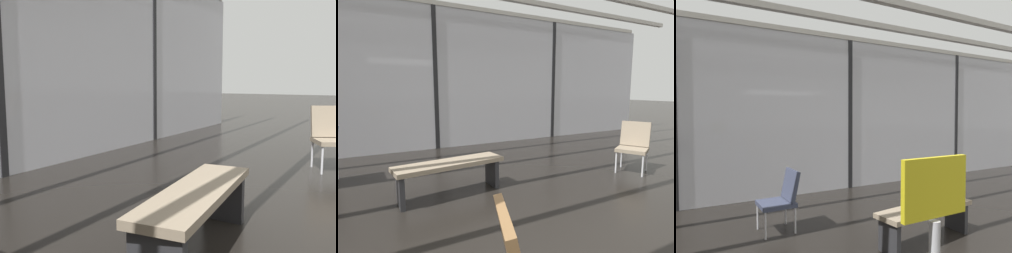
% 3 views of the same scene
% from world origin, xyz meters
% --- Properties ---
extents(glass_curtain_wall, '(14.00, 0.08, 3.36)m').
position_xyz_m(glass_curtain_wall, '(0.00, 5.20, 1.68)').
color(glass_curtain_wall, silver).
rests_on(glass_curtain_wall, ground).
extents(window_mullion_1, '(0.10, 0.12, 3.36)m').
position_xyz_m(window_mullion_1, '(0.00, 5.20, 1.68)').
color(window_mullion_1, black).
rests_on(window_mullion_1, ground).
extents(window_mullion_2, '(0.10, 0.12, 3.36)m').
position_xyz_m(window_mullion_2, '(3.50, 5.20, 1.68)').
color(window_mullion_2, black).
rests_on(window_mullion_2, ground).
extents(parked_airplane, '(11.25, 3.74, 3.74)m').
position_xyz_m(parked_airplane, '(-1.61, 10.13, 1.87)').
color(parked_airplane, silver).
rests_on(parked_airplane, ground).
extents(lounge_chair_1, '(0.53, 0.49, 0.87)m').
position_xyz_m(lounge_chair_1, '(-2.15, 3.43, 0.49)').
color(lounge_chair_1, '#33384C').
rests_on(lounge_chair_1, ground).
extents(waiting_bench, '(1.54, 0.58, 0.47)m').
position_xyz_m(waiting_bench, '(-0.61, 2.13, 0.36)').
color(waiting_bench, '#7F705B').
rests_on(waiting_bench, ground).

